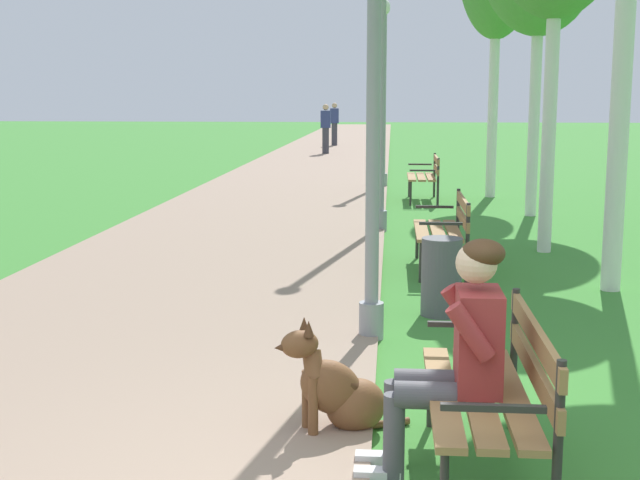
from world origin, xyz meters
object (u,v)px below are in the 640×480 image
park_bench_mid (446,225)px  person_seated_on_near_bench (456,350)px  lamp_post_near (374,48)px  pedestrian_further_distant (334,124)px  lamp_post_mid (382,63)px  dog_brown (339,391)px  litter_bin (441,277)px  lamp_post_far (384,92)px  park_bench_near (497,383)px  park_bench_far (426,174)px  pedestrian_distant (326,129)px

park_bench_mid → person_seated_on_near_bench: size_ratio=1.20×
lamp_post_near → pedestrian_further_distant: (-2.04, 26.52, -1.47)m
person_seated_on_near_bench → lamp_post_mid: lamp_post_mid is taller
person_seated_on_near_bench → dog_brown: (-0.63, 0.54, -0.42)m
person_seated_on_near_bench → litter_bin: size_ratio=1.79×
lamp_post_mid → lamp_post_far: 6.02m
litter_bin → lamp_post_mid: bearing=97.2°
person_seated_on_near_bench → lamp_post_far: (-0.53, 14.26, 1.34)m
park_bench_near → person_seated_on_near_bench: bearing=-179.9°
park_bench_mid → lamp_post_far: lamp_post_far is taller
park_bench_near → lamp_post_far: lamp_post_far is taller
park_bench_far → park_bench_near: bearing=-90.5°
person_seated_on_near_bench → park_bench_near: bearing=0.1°
lamp_post_far → litter_bin: bearing=-86.6°
park_bench_mid → pedestrian_distant: bearing=98.4°
park_bench_far → lamp_post_mid: size_ratio=0.32×
pedestrian_distant → lamp_post_far: bearing=-79.0°
park_bench_far → pedestrian_distant: 12.81m
park_bench_mid → pedestrian_further_distant: pedestrian_further_distant is taller
lamp_post_far → litter_bin: 11.02m
park_bench_far → lamp_post_near: (-0.79, -9.36, 1.79)m
dog_brown → litter_bin: size_ratio=1.13×
pedestrian_further_distant → lamp_post_near: bearing=-85.6°
park_bench_near → park_bench_far: size_ratio=1.00×
park_bench_near → park_bench_far: bearing=89.5°
lamp_post_near → pedestrian_further_distant: size_ratio=2.70×
lamp_post_far → litter_bin: (0.64, -10.87, -1.67)m
park_bench_near → litter_bin: (-0.09, 3.39, -0.16)m
park_bench_far → person_seated_on_near_bench: person_seated_on_near_bench is taller
park_bench_far → lamp_post_far: bearing=109.6°
lamp_post_far → litter_bin: size_ratio=5.56×
lamp_post_mid → pedestrian_distant: lamp_post_mid is taller
park_bench_far → dog_brown: size_ratio=1.89×
lamp_post_near → lamp_post_far: (-0.04, 11.69, -0.29)m
lamp_post_mid → dog_brown: bearing=-91.0°
lamp_post_near → dog_brown: bearing=-93.9°
pedestrian_distant → pedestrian_further_distant: same height
park_bench_far → lamp_post_far: (-0.83, 2.33, 1.50)m
park_bench_far → person_seated_on_near_bench: (-0.30, -11.93, 0.17)m
dog_brown → person_seated_on_near_bench: bearing=-40.5°
litter_bin → lamp_post_near: bearing=-126.4°
lamp_post_mid → lamp_post_far: size_ratio=1.19×
person_seated_on_near_bench → lamp_post_near: bearing=100.7°
litter_bin → lamp_post_far: bearing=93.4°
park_bench_far → litter_bin: 8.54m
dog_brown → pedestrian_distant: pedestrian_distant is taller
lamp_post_near → person_seated_on_near_bench: bearing=-79.3°
person_seated_on_near_bench → lamp_post_far: bearing=92.1°
lamp_post_mid → pedestrian_further_distant: lamp_post_mid is taller
person_seated_on_near_bench → dog_brown: bearing=139.5°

